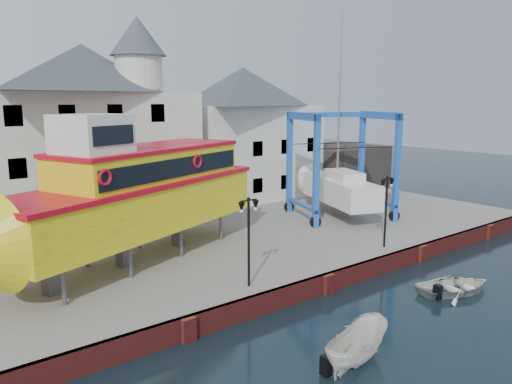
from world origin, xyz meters
TOP-DOWN VIEW (x-y plane):
  - ground at (0.00, 0.00)m, footprint 140.00×140.00m
  - hardstanding at (0.00, 11.00)m, footprint 44.00×22.00m
  - quay_wall at (-0.00, 0.10)m, footprint 44.00×0.47m
  - building_white_main at (-4.87, 18.39)m, footprint 14.00×8.30m
  - building_white_right at (9.00, 19.00)m, footprint 12.00×8.00m
  - shed_dark at (19.00, 17.00)m, footprint 8.00×7.00m
  - lamp_post_left at (-4.00, 1.20)m, footprint 1.12×0.32m
  - lamp_post_right at (6.00, 1.20)m, footprint 1.12×0.32m
  - tour_boat at (-7.32, 7.48)m, footprint 18.33×10.46m
  - travel_lift at (10.08, 8.97)m, footprint 8.28×9.93m
  - motorboat_a at (-3.94, -5.23)m, footprint 3.97×2.22m
  - motorboat_b at (5.18, -3.84)m, footprint 4.69×3.95m

SIDE VIEW (x-z plane):
  - ground at x=0.00m, z-range 0.00..0.00m
  - motorboat_a at x=-3.94m, z-range -0.72..0.72m
  - motorboat_b at x=5.18m, z-range -0.42..0.42m
  - hardstanding at x=0.00m, z-range 0.00..1.00m
  - quay_wall at x=0.00m, z-range 0.00..1.00m
  - shed_dark at x=19.00m, z-range 1.00..5.00m
  - travel_lift at x=10.08m, z-range -3.89..10.76m
  - lamp_post_left at x=-4.00m, z-range 2.07..6.27m
  - lamp_post_right at x=6.00m, z-range 2.07..6.27m
  - tour_boat at x=-7.32m, z-range 0.78..8.61m
  - building_white_right at x=9.00m, z-range 1.00..12.20m
  - building_white_main at x=-4.87m, z-range 0.34..14.34m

